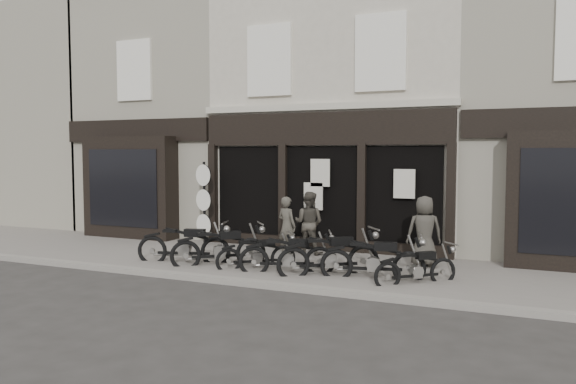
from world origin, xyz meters
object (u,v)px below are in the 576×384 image
at_px(man_left, 287,226).
at_px(man_centre, 309,223).
at_px(motorcycle_0, 185,248).
at_px(motorcycle_1, 220,251).
at_px(man_right, 424,231).
at_px(motorcycle_3, 288,259).
at_px(motorcycle_2, 257,257).
at_px(advert_sign_post, 204,207).
at_px(motorcycle_6, 417,271).
at_px(motorcycle_4, 330,259).
at_px(motorcycle_5, 374,263).

bearing_deg(man_left, man_centre, -115.22).
xyz_separation_m(motorcycle_0, motorcycle_1, (0.96, 0.06, -0.01)).
bearing_deg(man_right, man_centre, -29.36).
xyz_separation_m(motorcycle_0, motorcycle_3, (2.80, -0.06, -0.03)).
distance_m(motorcycle_2, advert_sign_post, 3.70).
bearing_deg(motorcycle_3, motorcycle_6, -21.71).
bearing_deg(advert_sign_post, motorcycle_3, -15.41).
bearing_deg(motorcycle_1, man_left, 20.50).
distance_m(motorcycle_2, motorcycle_4, 1.81).
bearing_deg(motorcycle_0, motorcycle_6, -16.89).
bearing_deg(motorcycle_5, motorcycle_1, 167.56).
xyz_separation_m(motorcycle_4, man_centre, (-1.34, 2.10, 0.50)).
height_order(motorcycle_0, motorcycle_1, motorcycle_0).
xyz_separation_m(man_left, man_centre, (0.44, 0.45, 0.05)).
bearing_deg(motorcycle_2, motorcycle_1, 141.93).
relative_size(man_right, advert_sign_post, 0.66).
height_order(motorcycle_0, motorcycle_5, motorcycle_0).
relative_size(motorcycle_2, motorcycle_6, 1.03).
bearing_deg(motorcycle_6, advert_sign_post, 118.82).
distance_m(motorcycle_1, motorcycle_5, 3.77).
height_order(motorcycle_2, motorcycle_4, motorcycle_4).
bearing_deg(motorcycle_3, advert_sign_post, 124.21).
xyz_separation_m(man_centre, man_right, (3.09, -0.43, 0.01)).
bearing_deg(motorcycle_1, motorcycle_3, -41.85).
xyz_separation_m(motorcycle_1, motorcycle_3, (1.84, -0.11, -0.02)).
distance_m(motorcycle_6, man_right, 1.84).
bearing_deg(man_left, motorcycle_6, 174.16).
height_order(motorcycle_6, man_right, man_right).
distance_m(motorcycle_0, motorcycle_4, 3.75).
height_order(motorcycle_5, man_right, man_right).
height_order(motorcycle_1, motorcycle_6, motorcycle_1).
bearing_deg(motorcycle_3, man_right, 10.64).
relative_size(motorcycle_4, motorcycle_5, 0.91).
xyz_separation_m(motorcycle_5, man_left, (-2.75, 1.62, 0.46)).
relative_size(motorcycle_0, advert_sign_post, 0.90).
bearing_deg(man_right, motorcycle_5, 43.37).
relative_size(motorcycle_0, man_centre, 1.38).
distance_m(motorcycle_0, motorcycle_2, 1.95).
height_order(motorcycle_1, advert_sign_post, advert_sign_post).
distance_m(motorcycle_4, advert_sign_post, 5.20).
distance_m(motorcycle_3, man_right, 3.29).
bearing_deg(man_right, motorcycle_0, -3.79).
xyz_separation_m(motorcycle_0, motorcycle_6, (5.66, 0.02, -0.09)).
relative_size(motorcycle_5, man_centre, 1.34).
distance_m(man_centre, advert_sign_post, 3.32).
height_order(motorcycle_3, motorcycle_6, motorcycle_3).
height_order(motorcycle_0, man_right, man_right).
bearing_deg(motorcycle_6, motorcycle_2, 136.89).
xyz_separation_m(motorcycle_2, man_left, (0.03, 1.64, 0.53)).
bearing_deg(man_centre, motorcycle_6, 145.96).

